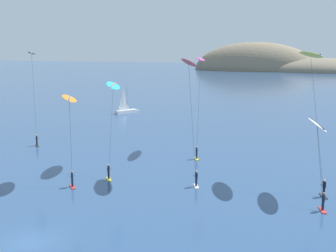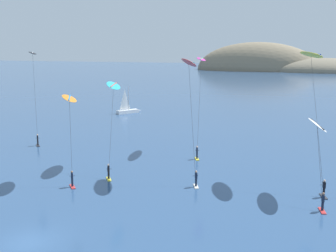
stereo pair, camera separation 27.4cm
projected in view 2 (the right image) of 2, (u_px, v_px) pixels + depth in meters
ground_plane at (29, 242)px, 30.87m from camera, size 600.00×600.00×0.00m
headland_island at (277, 71)px, 232.35m from camera, size 100.52×35.21×31.24m
sailboat_near at (129, 110)px, 88.87m from camera, size 4.38×5.31×5.70m
kitesurfer_red at (189, 72)px, 44.33m from camera, size 3.95×6.97×12.89m
kitesurfer_white at (317, 130)px, 39.23m from camera, size 2.27×7.84×7.37m
kitesurfer_black at (33, 61)px, 60.23m from camera, size 4.21×5.65×13.32m
kitesurfer_orange at (70, 105)px, 43.44m from camera, size 3.51×5.20×9.20m
kitesurfer_magenta at (201, 67)px, 56.34m from camera, size 2.39×9.45×12.62m
kitesurfer_yellow at (312, 63)px, 43.17m from camera, size 3.72×9.39×13.64m
kitesurfer_cyan at (113, 91)px, 48.89m from camera, size 3.76×9.15×10.05m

